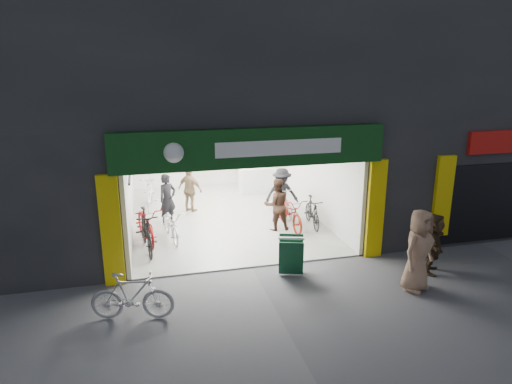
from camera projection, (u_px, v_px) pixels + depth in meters
name	position (u px, v px, depth m)	size (l,w,h in m)	color
ground	(252.00, 268.00, 11.34)	(60.00, 60.00, 0.00)	#56565B
building	(243.00, 81.00, 15.01)	(17.00, 10.27, 8.00)	#232326
bike_left_front	(171.00, 225.00, 13.02)	(0.61, 1.75, 0.92)	silver
bike_left_midfront	(146.00, 231.00, 12.21)	(0.54, 1.92, 1.16)	black
bike_left_midback	(146.00, 224.00, 12.89)	(0.71, 2.03, 1.07)	maroon
bike_left_back	(150.00, 191.00, 15.88)	(0.57, 2.01, 1.21)	silver
bike_right_front	(312.00, 212.00, 14.06)	(0.44, 1.57, 0.94)	black
bike_right_mid	(290.00, 212.00, 13.93)	(0.67, 1.93, 1.01)	maroon
bike_right_back	(279.00, 201.00, 14.99)	(0.50, 1.76, 1.06)	silver
parked_bike	(132.00, 296.00, 8.97)	(0.47, 1.65, 0.99)	#AFAFB4
customer_a	(168.00, 200.00, 14.17)	(0.59, 0.39, 1.63)	black
customer_b	(277.00, 205.00, 13.65)	(0.79, 0.61, 1.62)	#382419
customer_c	(282.00, 194.00, 14.67)	(1.09, 0.63, 1.69)	black
customer_d	(190.00, 190.00, 15.31)	(0.94, 0.39, 1.60)	#897150
pedestrian_near	(418.00, 250.00, 10.04)	(0.92, 0.60, 1.88)	#987358
pedestrian_far	(433.00, 243.00, 10.92)	(1.39, 0.44, 1.49)	#3A2A1A
sandwich_board	(291.00, 254.00, 10.91)	(0.74, 0.75, 0.90)	#0E3B22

